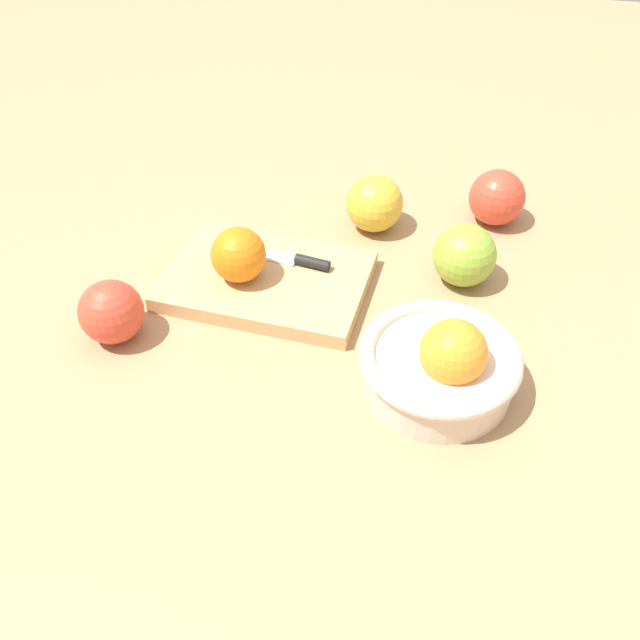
% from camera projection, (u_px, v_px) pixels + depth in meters
% --- Properties ---
extents(ground_plane, '(2.40, 2.40, 0.00)m').
position_uv_depth(ground_plane, '(349.00, 291.00, 0.89)').
color(ground_plane, tan).
extents(bowl, '(0.17, 0.17, 0.10)m').
position_uv_depth(bowl, '(441.00, 364.00, 0.74)').
color(bowl, beige).
rests_on(bowl, ground_plane).
extents(cutting_board, '(0.26, 0.19, 0.02)m').
position_uv_depth(cutting_board, '(267.00, 280.00, 0.89)').
color(cutting_board, tan).
rests_on(cutting_board, ground_plane).
extents(orange_on_board, '(0.07, 0.07, 0.07)m').
position_uv_depth(orange_on_board, '(238.00, 255.00, 0.85)').
color(orange_on_board, orange).
rests_on(orange_on_board, cutting_board).
extents(knife, '(0.16, 0.04, 0.01)m').
position_uv_depth(knife, '(288.00, 258.00, 0.89)').
color(knife, silver).
rests_on(knife, cutting_board).
extents(apple_front_left, '(0.08, 0.08, 0.08)m').
position_uv_depth(apple_front_left, '(464.00, 255.00, 0.88)').
color(apple_front_left, '#8EB738').
rests_on(apple_front_left, ground_plane).
extents(apple_front_center, '(0.08, 0.08, 0.08)m').
position_uv_depth(apple_front_center, '(374.00, 203.00, 0.96)').
color(apple_front_center, gold).
rests_on(apple_front_center, ground_plane).
extents(apple_back_right, '(0.07, 0.07, 0.07)m').
position_uv_depth(apple_back_right, '(111.00, 312.00, 0.80)').
color(apple_back_right, '#D6422D').
rests_on(apple_back_right, ground_plane).
extents(apple_front_left_2, '(0.08, 0.08, 0.08)m').
position_uv_depth(apple_front_left_2, '(497.00, 198.00, 0.97)').
color(apple_front_left_2, '#D6422D').
rests_on(apple_front_left_2, ground_plane).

